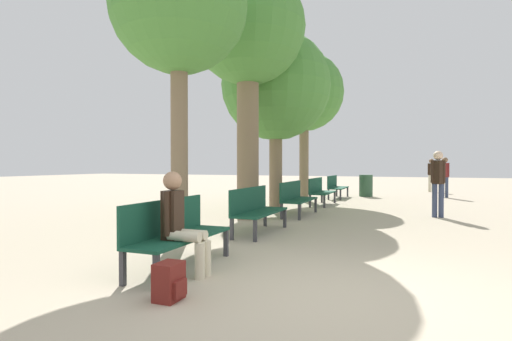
{
  "coord_description": "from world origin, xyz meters",
  "views": [
    {
      "loc": [
        0.83,
        -4.08,
        1.38
      ],
      "look_at": [
        -3.42,
        6.6,
        1.19
      ],
      "focal_mm": 28.0,
      "sensor_mm": 36.0,
      "label": 1
    }
  ],
  "objects_px": {
    "tree_row_0": "(179,7)",
    "pedestrian_mid": "(431,173)",
    "bench_row_4": "(336,185)",
    "pedestrian_far": "(445,175)",
    "bench_row_0": "(174,230)",
    "tree_row_2": "(276,87)",
    "person_seated": "(180,220)",
    "backpack": "(169,282)",
    "tree_row_3": "(304,93)",
    "bench_row_3": "(320,190)",
    "tree_row_1": "(248,32)",
    "bench_row_2": "(296,196)",
    "pedestrian_near": "(438,179)",
    "bench_row_1": "(256,207)",
    "trash_bin": "(366,186)"
  },
  "relations": [
    {
      "from": "tree_row_0",
      "to": "pedestrian_mid",
      "type": "relative_size",
      "value": 3.33
    },
    {
      "from": "bench_row_1",
      "to": "bench_row_3",
      "type": "height_order",
      "value": "same"
    },
    {
      "from": "tree_row_2",
      "to": "pedestrian_mid",
      "type": "xyz_separation_m",
      "value": [
        4.64,
        9.98,
        -2.76
      ]
    },
    {
      "from": "person_seated",
      "to": "pedestrian_near",
      "type": "xyz_separation_m",
      "value": [
        3.25,
        7.0,
        0.3
      ]
    },
    {
      "from": "tree_row_0",
      "to": "backpack",
      "type": "height_order",
      "value": "tree_row_0"
    },
    {
      "from": "backpack",
      "to": "trash_bin",
      "type": "bearing_deg",
      "value": 88.42
    },
    {
      "from": "person_seated",
      "to": "pedestrian_mid",
      "type": "distance_m",
      "value": 17.44
    },
    {
      "from": "tree_row_1",
      "to": "backpack",
      "type": "distance_m",
      "value": 7.49
    },
    {
      "from": "bench_row_0",
      "to": "bench_row_4",
      "type": "distance_m",
      "value": 11.58
    },
    {
      "from": "bench_row_1",
      "to": "pedestrian_mid",
      "type": "height_order",
      "value": "pedestrian_mid"
    },
    {
      "from": "bench_row_3",
      "to": "bench_row_2",
      "type": "bearing_deg",
      "value": -90.0
    },
    {
      "from": "bench_row_2",
      "to": "pedestrian_far",
      "type": "bearing_deg",
      "value": 61.81
    },
    {
      "from": "pedestrian_far",
      "to": "bench_row_3",
      "type": "bearing_deg",
      "value": -130.83
    },
    {
      "from": "bench_row_2",
      "to": "backpack",
      "type": "bearing_deg",
      "value": -84.58
    },
    {
      "from": "pedestrian_near",
      "to": "bench_row_4",
      "type": "bearing_deg",
      "value": 125.98
    },
    {
      "from": "tree_row_3",
      "to": "trash_bin",
      "type": "xyz_separation_m",
      "value": [
        1.98,
        2.69,
        -3.59
      ]
    },
    {
      "from": "backpack",
      "to": "tree_row_3",
      "type": "bearing_deg",
      "value": 98.06
    },
    {
      "from": "pedestrian_far",
      "to": "pedestrian_near",
      "type": "bearing_deg",
      "value": -94.99
    },
    {
      "from": "bench_row_0",
      "to": "tree_row_1",
      "type": "xyz_separation_m",
      "value": [
        -0.94,
        4.72,
        4.15
      ]
    },
    {
      "from": "tree_row_3",
      "to": "trash_bin",
      "type": "relative_size",
      "value": 6.08
    },
    {
      "from": "bench_row_2",
      "to": "trash_bin",
      "type": "relative_size",
      "value": 1.98
    },
    {
      "from": "tree_row_2",
      "to": "pedestrian_near",
      "type": "height_order",
      "value": "tree_row_2"
    },
    {
      "from": "bench_row_3",
      "to": "bench_row_1",
      "type": "bearing_deg",
      "value": -90.0
    },
    {
      "from": "tree_row_3",
      "to": "person_seated",
      "type": "bearing_deg",
      "value": -83.47
    },
    {
      "from": "bench_row_3",
      "to": "tree_row_2",
      "type": "xyz_separation_m",
      "value": [
        -0.94,
        -1.81,
        3.19
      ]
    },
    {
      "from": "bench_row_3",
      "to": "person_seated",
      "type": "height_order",
      "value": "person_seated"
    },
    {
      "from": "bench_row_4",
      "to": "tree_row_3",
      "type": "distance_m",
      "value": 3.93
    },
    {
      "from": "tree_row_0",
      "to": "pedestrian_near",
      "type": "height_order",
      "value": "tree_row_0"
    },
    {
      "from": "tree_row_3",
      "to": "pedestrian_far",
      "type": "xyz_separation_m",
      "value": [
        5.03,
        3.25,
        -3.11
      ]
    },
    {
      "from": "tree_row_0",
      "to": "tree_row_3",
      "type": "distance_m",
      "value": 8.57
    },
    {
      "from": "bench_row_4",
      "to": "pedestrian_far",
      "type": "bearing_deg",
      "value": 24.16
    },
    {
      "from": "bench_row_3",
      "to": "pedestrian_near",
      "type": "distance_m",
      "value": 4.03
    },
    {
      "from": "bench_row_1",
      "to": "backpack",
      "type": "xyz_separation_m",
      "value": [
        0.65,
        -3.98,
        -0.32
      ]
    },
    {
      "from": "bench_row_4",
      "to": "pedestrian_mid",
      "type": "bearing_deg",
      "value": 54.92
    },
    {
      "from": "bench_row_1",
      "to": "tree_row_2",
      "type": "bearing_deg",
      "value": 103.29
    },
    {
      "from": "pedestrian_near",
      "to": "backpack",
      "type": "bearing_deg",
      "value": -110.0
    },
    {
      "from": "pedestrian_mid",
      "to": "pedestrian_far",
      "type": "bearing_deg",
      "value": -83.6
    },
    {
      "from": "bench_row_0",
      "to": "bench_row_4",
      "type": "bearing_deg",
      "value": 90.0
    },
    {
      "from": "tree_row_2",
      "to": "bench_row_2",
      "type": "bearing_deg",
      "value": -49.06
    },
    {
      "from": "bench_row_4",
      "to": "pedestrian_near",
      "type": "height_order",
      "value": "pedestrian_near"
    },
    {
      "from": "bench_row_4",
      "to": "pedestrian_near",
      "type": "bearing_deg",
      "value": -54.02
    },
    {
      "from": "tree_row_0",
      "to": "backpack",
      "type": "distance_m",
      "value": 5.03
    },
    {
      "from": "tree_row_2",
      "to": "person_seated",
      "type": "relative_size",
      "value": 4.17
    },
    {
      "from": "bench_row_4",
      "to": "person_seated",
      "type": "height_order",
      "value": "person_seated"
    },
    {
      "from": "bench_row_3",
      "to": "trash_bin",
      "type": "relative_size",
      "value": 1.98
    },
    {
      "from": "bench_row_1",
      "to": "tree_row_1",
      "type": "xyz_separation_m",
      "value": [
        -0.94,
        1.82,
        4.15
      ]
    },
    {
      "from": "bench_row_3",
      "to": "tree_row_0",
      "type": "height_order",
      "value": "tree_row_0"
    },
    {
      "from": "tree_row_1",
      "to": "pedestrian_far",
      "type": "xyz_separation_m",
      "value": [
        5.03,
        8.7,
        -3.71
      ]
    },
    {
      "from": "bench_row_2",
      "to": "tree_row_0",
      "type": "height_order",
      "value": "tree_row_0"
    },
    {
      "from": "tree_row_0",
      "to": "pedestrian_mid",
      "type": "bearing_deg",
      "value": 73.08
    }
  ]
}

